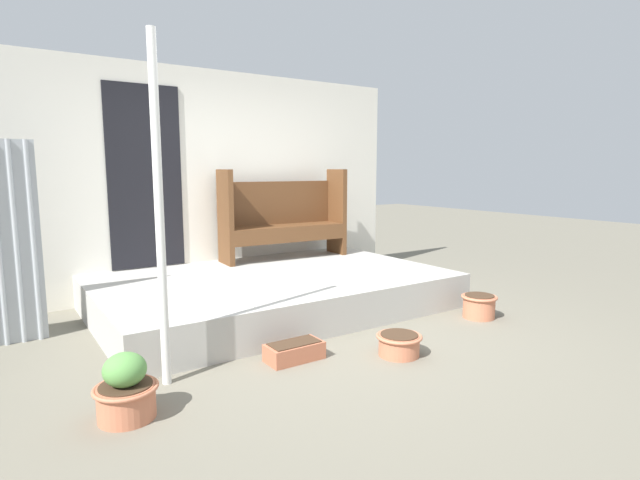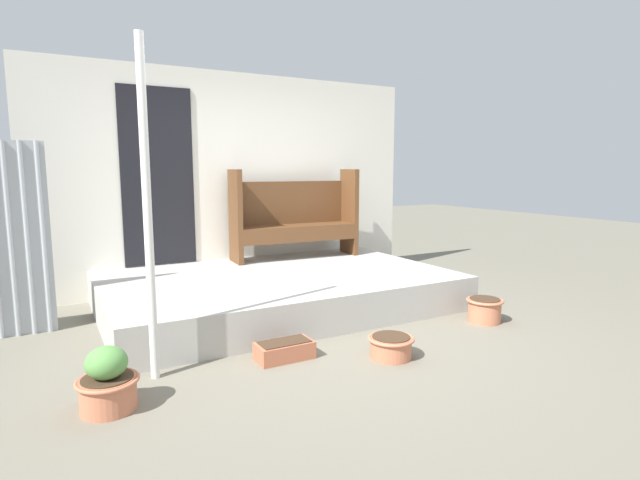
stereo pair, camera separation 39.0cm
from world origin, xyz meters
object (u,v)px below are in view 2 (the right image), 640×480
at_px(planter_box_rect, 284,350).
at_px(bench, 294,215).
at_px(flower_pot_middle, 391,346).
at_px(flower_pot_right, 485,309).
at_px(support_post, 147,213).
at_px(flower_pot_left, 108,383).

bearing_deg(planter_box_rect, bench, 61.96).
xyz_separation_m(flower_pot_middle, flower_pot_right, (1.34, 0.30, 0.03)).
relative_size(support_post, flower_pot_right, 6.70).
bearing_deg(support_post, flower_pot_right, -3.85).
xyz_separation_m(support_post, planter_box_rect, (0.94, -0.13, -1.10)).
relative_size(support_post, bench, 1.45).
distance_m(flower_pot_right, planter_box_rect, 2.08).
distance_m(flower_pot_left, planter_box_rect, 1.31).
bearing_deg(support_post, planter_box_rect, -7.77).
distance_m(support_post, flower_pot_right, 3.20).
height_order(flower_pot_left, flower_pot_right, flower_pot_left).
distance_m(support_post, planter_box_rect, 1.45).
height_order(support_post, flower_pot_left, support_post).
bearing_deg(flower_pot_middle, support_post, 163.25).
distance_m(support_post, flower_pot_middle, 2.05).
bearing_deg(flower_pot_middle, flower_pot_left, 175.66).
bearing_deg(bench, support_post, -132.31).
relative_size(flower_pot_left, flower_pot_middle, 1.10).
height_order(support_post, planter_box_rect, support_post).
bearing_deg(flower_pot_left, flower_pot_right, 2.52).
distance_m(bench, flower_pot_right, 2.57).
bearing_deg(flower_pot_left, bench, 44.66).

